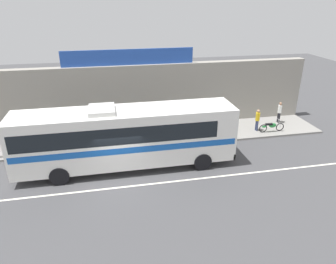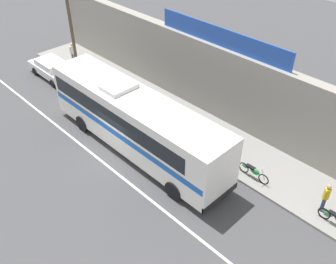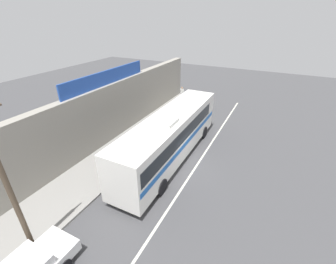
% 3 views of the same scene
% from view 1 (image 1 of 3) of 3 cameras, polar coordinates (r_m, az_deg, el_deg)
% --- Properties ---
extents(ground_plane, '(70.00, 70.00, 0.00)m').
position_cam_1_polar(ground_plane, '(17.54, -8.64, -8.58)').
color(ground_plane, '#444447').
extents(sidewalk_slab, '(30.00, 3.60, 0.14)m').
position_cam_1_polar(sidewalk_slab, '(22.09, -9.48, -1.31)').
color(sidewalk_slab, gray).
rests_on(sidewalk_slab, ground_plane).
extents(storefront_facade, '(30.00, 0.70, 4.80)m').
position_cam_1_polar(storefront_facade, '(23.27, -10.11, 6.10)').
color(storefront_facade, gray).
rests_on(storefront_facade, ground_plane).
extents(storefront_billboard, '(9.31, 0.12, 1.10)m').
position_cam_1_polar(storefront_billboard, '(22.63, -7.24, 13.49)').
color(storefront_billboard, '#234CAD').
rests_on(storefront_billboard, storefront_facade).
extents(road_center_stripe, '(30.00, 0.14, 0.01)m').
position_cam_1_polar(road_center_stripe, '(16.86, -8.48, -10.00)').
color(road_center_stripe, silver).
rests_on(road_center_stripe, ground_plane).
extents(intercity_bus, '(12.40, 2.65, 3.78)m').
position_cam_1_polar(intercity_bus, '(17.75, -7.96, -0.55)').
color(intercity_bus, white).
rests_on(intercity_bus, ground_plane).
extents(motorcycle_black, '(1.96, 0.56, 0.94)m').
position_cam_1_polar(motorcycle_black, '(23.89, 18.45, 1.00)').
color(motorcycle_black, black).
rests_on(motorcycle_black, sidewalk_slab).
extents(motorcycle_purple, '(1.86, 0.56, 0.94)m').
position_cam_1_polar(motorcycle_purple, '(21.96, 8.19, 0.04)').
color(motorcycle_purple, black).
rests_on(motorcycle_purple, sidewalk_slab).
extents(pedestrian_far_left, '(0.30, 0.48, 1.63)m').
position_cam_1_polar(pedestrian_far_left, '(23.63, 16.13, 2.41)').
color(pedestrian_far_left, navy).
rests_on(pedestrian_far_left, sidewalk_slab).
extents(pedestrian_near_shop, '(0.30, 0.48, 1.65)m').
position_cam_1_polar(pedestrian_near_shop, '(25.72, 19.81, 3.68)').
color(pedestrian_near_shop, black).
rests_on(pedestrian_near_shop, sidewalk_slab).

